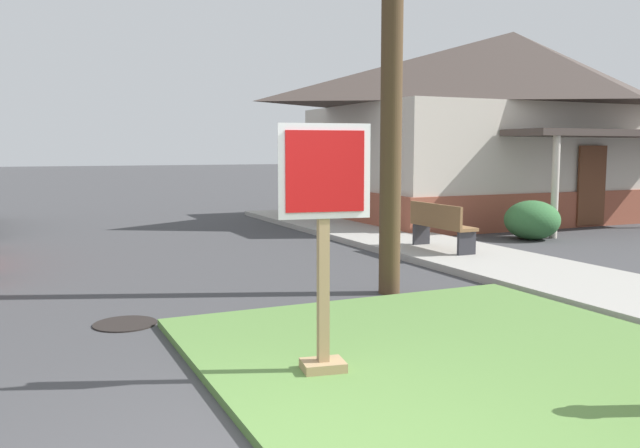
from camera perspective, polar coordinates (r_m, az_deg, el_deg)
grass_corner_patch at (r=6.31m, az=12.61°, el=-11.34°), size 4.67×4.97×0.08m
sidewalk_strip at (r=12.02m, az=12.64°, el=-2.76°), size 2.20×18.70×0.12m
stop_sign at (r=5.50m, az=0.33°, el=-2.34°), size 0.77×0.34×2.08m
manhole_cover at (r=7.79m, az=-16.48°, el=-8.26°), size 0.70×0.70×0.02m
street_bench at (r=12.28m, az=10.33°, el=-0.02°), size 0.41×1.58×0.85m
corner_house at (r=20.18m, az=16.17°, el=8.40°), size 11.18×7.69×5.31m
shrub_near_porch at (r=15.05m, az=17.84°, el=0.33°), size 1.19×1.19×0.85m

